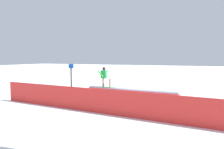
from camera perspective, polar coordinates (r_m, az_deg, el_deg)
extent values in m
plane|color=white|center=(14.65, 4.65, -6.40)|extent=(120.00, 120.00, 0.00)
cube|color=red|center=(14.59, 4.66, -5.15)|extent=(6.18, 1.01, 0.65)
cube|color=black|center=(14.62, 4.66, -5.77)|extent=(6.20, 1.02, 0.16)
cube|color=gray|center=(14.54, 4.67, -3.81)|extent=(6.19, 1.07, 0.04)
cube|color=#358243|center=(15.34, -1.34, -3.25)|extent=(1.43, 0.30, 0.01)
cylinder|color=gray|center=(15.42, -2.21, -2.05)|extent=(0.14, 0.14, 0.61)
cylinder|color=gray|center=(15.19, -0.46, -2.14)|extent=(0.14, 0.14, 0.61)
cube|color=green|center=(15.34, -2.05, 0.07)|extent=(0.40, 0.24, 0.54)
sphere|color=black|center=(15.31, -2.05, 1.48)|extent=(0.22, 0.22, 0.22)
cylinder|color=green|center=(15.27, -2.92, 0.15)|extent=(0.45, 0.09, 0.46)
cylinder|color=green|center=(15.44, -1.44, 0.20)|extent=(0.25, 0.09, 0.55)
cube|color=red|center=(11.00, -2.23, -6.85)|extent=(13.67, 1.24, 1.20)
cylinder|color=#262628|center=(16.61, -10.26, -1.78)|extent=(0.10, 0.10, 1.94)
cube|color=blue|center=(16.53, -10.32, 2.09)|extent=(0.40, 0.04, 0.30)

